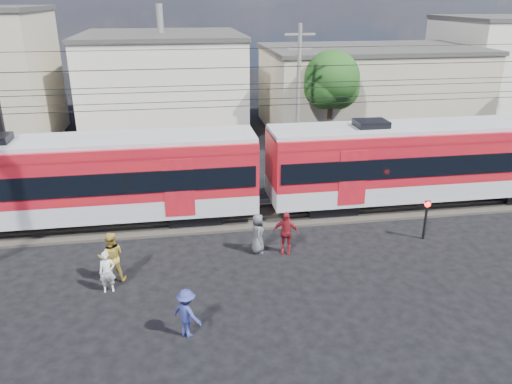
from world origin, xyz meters
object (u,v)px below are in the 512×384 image
Objects in this scene: pedestrian_a at (107,272)px; pedestrian_c at (187,313)px; commuter_train at (81,177)px; crossing_signal at (426,213)px.

pedestrian_a is 4.05m from pedestrian_c.
commuter_train is 32.41× the size of pedestrian_a.
pedestrian_c is (2.70, -3.01, 0.04)m from pedestrian_a.
crossing_signal is at bearing 0.86° from pedestrian_a.
commuter_train is 15.20m from crossing_signal.
pedestrian_c is 11.60m from crossing_signal.
pedestrian_c is at bearing -56.13° from pedestrian_a.
commuter_train is 9.87m from pedestrian_c.
pedestrian_a is 0.95× the size of pedestrian_c.
commuter_train is at bearing -22.02° from pedestrian_c.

